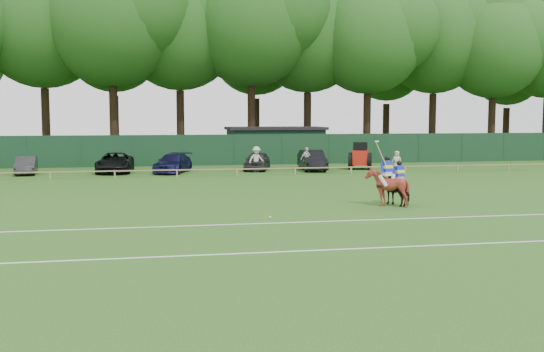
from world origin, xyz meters
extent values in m
plane|color=#1E4C14|center=(0.00, 0.00, 0.00)|extent=(160.00, 160.00, 0.00)
imported|color=black|center=(6.27, 2.67, 0.71)|extent=(1.33, 1.84, 1.42)
imported|color=maroon|center=(5.62, 2.46, 0.86)|extent=(1.76, 1.88, 1.73)
imported|color=#303032|center=(-13.11, 21.74, 0.61)|extent=(1.67, 3.84, 1.23)
imported|color=black|center=(-7.18, 21.89, 0.70)|extent=(2.61, 5.19, 1.41)
imported|color=#12123B|center=(-3.14, 21.14, 0.67)|extent=(3.28, 4.99, 1.34)
imported|color=#323134|center=(3.03, 21.89, 0.69)|extent=(2.77, 4.34, 1.38)
imported|color=black|center=(7.01, 21.06, 0.75)|extent=(1.93, 4.66, 1.50)
imported|color=beige|center=(2.73, 20.38, 0.92)|extent=(1.31, 0.93, 1.83)
imported|color=beige|center=(6.32, 20.09, 0.88)|extent=(1.11, 0.85, 1.76)
imported|color=beige|center=(12.92, 19.35, 0.73)|extent=(0.85, 0.81, 1.47)
cube|color=silver|center=(6.27, 2.67, 1.22)|extent=(0.43, 0.37, 0.18)
cube|color=#192BB4|center=(6.27, 2.67, 1.54)|extent=(0.48, 0.43, 0.51)
cube|color=yellow|center=(6.27, 2.67, 1.52)|extent=(0.51, 0.42, 0.18)
sphere|color=black|center=(6.27, 2.67, 1.91)|extent=(0.25, 0.25, 0.25)
cylinder|color=silver|center=(6.53, 2.72, 0.92)|extent=(0.39, 0.44, 0.59)
cylinder|color=silver|center=(6.05, 2.53, 0.92)|extent=(0.47, 0.28, 0.59)
cube|color=silver|center=(5.62, 2.46, 1.46)|extent=(0.42, 0.35, 0.18)
cube|color=#192BB4|center=(5.62, 2.46, 1.78)|extent=(0.47, 0.40, 0.51)
cube|color=yellow|center=(5.62, 2.46, 1.76)|extent=(0.49, 0.39, 0.18)
sphere|color=black|center=(5.62, 2.46, 2.15)|extent=(0.25, 0.25, 0.25)
cylinder|color=silver|center=(5.88, 2.48, 1.16)|extent=(0.40, 0.42, 0.59)
cylinder|color=silver|center=(5.38, 2.34, 1.16)|extent=(0.44, 0.30, 0.59)
cylinder|color=tan|center=(5.32, 2.43, 2.33)|extent=(0.41, 0.50, 1.17)
sphere|color=silver|center=(-0.12, 0.18, 0.04)|extent=(0.09, 0.09, 0.09)
cube|color=silver|center=(0.00, -6.00, 0.01)|extent=(60.00, 0.10, 0.01)
cube|color=silver|center=(0.00, -1.00, 0.01)|extent=(60.00, 0.10, 0.01)
cube|color=#997F5B|center=(0.00, 18.00, 0.45)|extent=(62.00, 0.08, 0.08)
cube|color=#14351E|center=(0.00, 27.00, 1.25)|extent=(92.00, 0.04, 2.50)
cube|color=#14331E|center=(6.00, 30.00, 1.40)|extent=(8.00, 4.00, 2.80)
cube|color=black|center=(6.00, 30.00, 2.92)|extent=(8.40, 4.40, 0.24)
cube|color=red|center=(10.87, 21.50, 0.89)|extent=(1.77, 2.30, 1.11)
cube|color=black|center=(10.75, 21.18, 1.66)|extent=(1.35, 1.40, 0.77)
cylinder|color=black|center=(9.98, 21.21, 0.64)|extent=(0.70, 1.28, 1.28)
cylinder|color=black|center=(11.33, 20.68, 0.64)|extent=(0.70, 1.28, 1.28)
cylinder|color=black|center=(10.58, 22.52, 0.34)|extent=(0.48, 0.73, 0.68)
cylinder|color=black|center=(11.77, 22.06, 0.34)|extent=(0.48, 0.73, 0.68)
camera|label=1|loc=(-4.76, -24.22, 4.06)|focal=42.00mm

